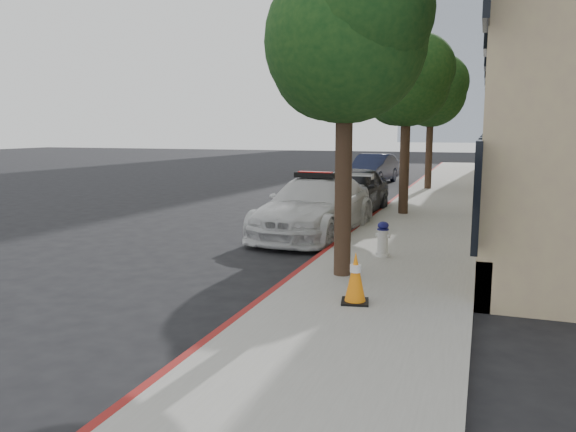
{
  "coord_description": "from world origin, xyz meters",
  "views": [
    {
      "loc": [
        5.24,
        -11.68,
        2.76
      ],
      "look_at": [
        1.49,
        -0.95,
        1.0
      ],
      "focal_mm": 35.0,
      "sensor_mm": 36.0,
      "label": 1
    }
  ],
  "objects_px": {
    "traffic_cone": "(355,278)",
    "fire_hydrant": "(383,240)",
    "parked_car_far": "(373,169)",
    "police_car": "(315,206)",
    "parked_car_mid": "(349,191)"
  },
  "relations": [
    {
      "from": "fire_hydrant",
      "to": "traffic_cone",
      "type": "relative_size",
      "value": 0.93
    },
    {
      "from": "police_car",
      "to": "traffic_cone",
      "type": "bearing_deg",
      "value": -64.08
    },
    {
      "from": "police_car",
      "to": "fire_hydrant",
      "type": "bearing_deg",
      "value": -45.74
    },
    {
      "from": "police_car",
      "to": "traffic_cone",
      "type": "distance_m",
      "value": 6.38
    },
    {
      "from": "fire_hydrant",
      "to": "traffic_cone",
      "type": "distance_m",
      "value": 3.28
    },
    {
      "from": "traffic_cone",
      "to": "parked_car_mid",
      "type": "bearing_deg",
      "value": 103.63
    },
    {
      "from": "parked_car_far",
      "to": "fire_hydrant",
      "type": "height_order",
      "value": "parked_car_far"
    },
    {
      "from": "parked_car_far",
      "to": "traffic_cone",
      "type": "distance_m",
      "value": 20.93
    },
    {
      "from": "police_car",
      "to": "traffic_cone",
      "type": "xyz_separation_m",
      "value": [
        2.39,
        -5.91,
        -0.22
      ]
    },
    {
      "from": "traffic_cone",
      "to": "fire_hydrant",
      "type": "bearing_deg",
      "value": 92.59
    },
    {
      "from": "parked_car_far",
      "to": "traffic_cone",
      "type": "bearing_deg",
      "value": -73.77
    },
    {
      "from": "parked_car_mid",
      "to": "fire_hydrant",
      "type": "bearing_deg",
      "value": -68.45
    },
    {
      "from": "parked_car_far",
      "to": "traffic_cone",
      "type": "xyz_separation_m",
      "value": [
        3.64,
        -20.61,
        -0.22
      ]
    },
    {
      "from": "traffic_cone",
      "to": "police_car",
      "type": "bearing_deg",
      "value": 112.02
    },
    {
      "from": "parked_car_far",
      "to": "parked_car_mid",
      "type": "bearing_deg",
      "value": -76.89
    }
  ]
}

